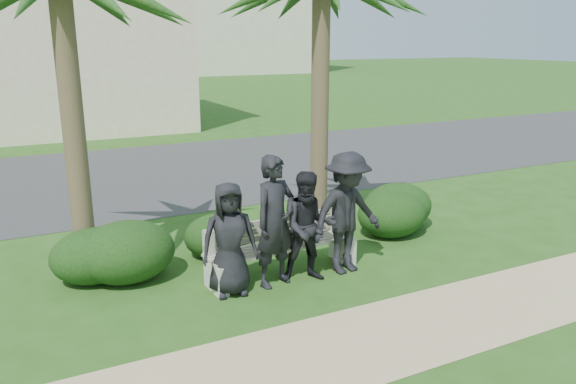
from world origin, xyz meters
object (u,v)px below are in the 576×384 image
park_bench (282,251)px  man_b (275,221)px  man_c (309,227)px  man_a (229,239)px  man_d (347,213)px

park_bench → man_b: man_b is taller
man_b → man_c: (0.50, -0.10, -0.13)m
man_a → man_c: bearing=3.1°
man_c → park_bench: bearing=141.2°
man_b → man_d: bearing=-19.8°
park_bench → man_a: size_ratio=1.49×
man_b → man_c: size_ratio=1.16×
park_bench → man_b: 0.69m
park_bench → man_a: 1.07m
man_d → man_c: bearing=176.8°
man_d → man_a: bearing=171.9°
man_a → man_b: man_b is taller
park_bench → man_b: (-0.24, -0.28, 0.59)m
park_bench → man_a: bearing=-167.8°
man_c → man_d: man_d is taller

